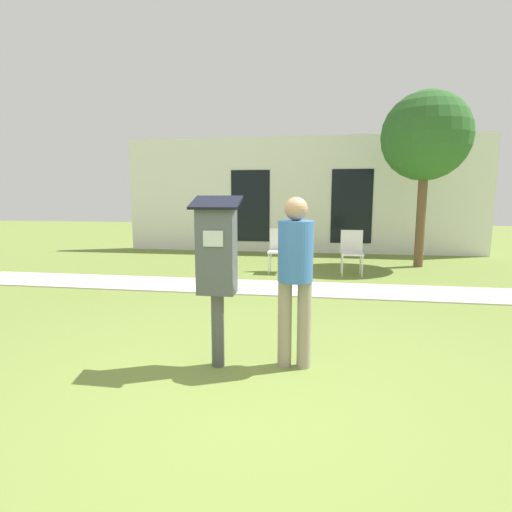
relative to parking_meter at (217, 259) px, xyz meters
name	(u,v)px	position (x,y,z in m)	size (l,w,h in m)	color
ground_plane	(246,397)	(0.37, -0.56, -1.02)	(40.00, 40.00, 0.00)	olive
sidewalk	(286,288)	(0.37, 3.24, -1.01)	(12.00, 1.10, 0.02)	beige
building_facade	(300,195)	(0.37, 7.85, 0.58)	(10.00, 0.26, 3.20)	white
parking_meter	(217,259)	(0.00, 0.00, 0.00)	(0.44, 0.31, 1.59)	#4C4C4C
person_standing	(295,269)	(0.71, 0.10, -0.09)	(0.32, 0.32, 1.58)	gray
outdoor_chair_left	(280,247)	(0.10, 4.77, -0.49)	(0.44, 0.44, 0.90)	white
outdoor_chair_middle	(352,249)	(1.57, 4.73, -0.49)	(0.44, 0.44, 0.90)	white
tree	(426,137)	(3.14, 5.90, 1.83)	(1.90, 1.90, 3.82)	brown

